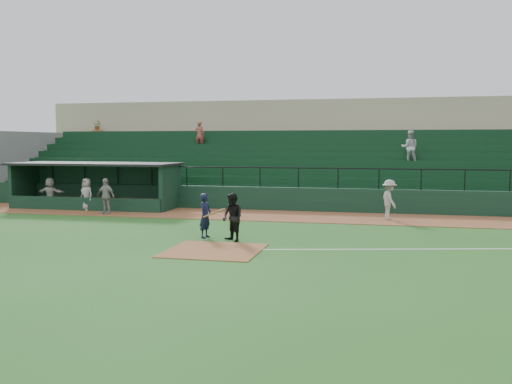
# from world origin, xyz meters

# --- Properties ---
(ground) EXTENTS (90.00, 90.00, 0.00)m
(ground) POSITION_xyz_m (0.00, 0.00, 0.00)
(ground) COLOR #22561C
(ground) RESTS_ON ground
(warning_track) EXTENTS (40.00, 4.00, 0.03)m
(warning_track) POSITION_xyz_m (0.00, 8.00, 0.01)
(warning_track) COLOR brown
(warning_track) RESTS_ON ground
(home_plate_dirt) EXTENTS (3.00, 3.00, 0.03)m
(home_plate_dirt) POSITION_xyz_m (0.00, -1.00, 0.01)
(home_plate_dirt) COLOR brown
(home_plate_dirt) RESTS_ON ground
(foul_line) EXTENTS (17.49, 4.44, 0.01)m
(foul_line) POSITION_xyz_m (8.00, 1.20, 0.01)
(foul_line) COLOR white
(foul_line) RESTS_ON ground
(stadium_structure) EXTENTS (38.00, 13.08, 6.40)m
(stadium_structure) POSITION_xyz_m (-0.00, 16.46, 2.30)
(stadium_structure) COLOR black
(stadium_structure) RESTS_ON ground
(dugout) EXTENTS (8.90, 3.20, 2.42)m
(dugout) POSITION_xyz_m (-9.75, 9.56, 1.33)
(dugout) COLOR black
(dugout) RESTS_ON ground
(batter_at_plate) EXTENTS (1.04, 0.69, 1.64)m
(batter_at_plate) POSITION_xyz_m (-1.06, 1.38, 0.82)
(batter_at_plate) COLOR black
(batter_at_plate) RESTS_ON ground
(umpire) EXTENTS (1.05, 1.03, 1.71)m
(umpire) POSITION_xyz_m (0.11, 0.87, 0.86)
(umpire) COLOR black
(umpire) RESTS_ON ground
(runner) EXTENTS (1.04, 1.33, 1.80)m
(runner) POSITION_xyz_m (5.51, 7.71, 0.93)
(runner) COLOR #9F9994
(runner) RESTS_ON warning_track
(dugout_player_a) EXTENTS (1.09, 0.65, 1.74)m
(dugout_player_a) POSITION_xyz_m (-7.91, 6.74, 0.90)
(dugout_player_a) COLOR #A09A96
(dugout_player_a) RESTS_ON warning_track
(dugout_player_b) EXTENTS (0.93, 0.76, 1.64)m
(dugout_player_b) POSITION_xyz_m (-9.58, 7.89, 0.85)
(dugout_player_b) COLOR #ADA8A1
(dugout_player_b) RESTS_ON warning_track
(dugout_player_c) EXTENTS (1.54, 0.56, 1.64)m
(dugout_player_c) POSITION_xyz_m (-11.72, 7.96, 0.85)
(dugout_player_c) COLOR #A7A29D
(dugout_player_c) RESTS_ON warning_track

